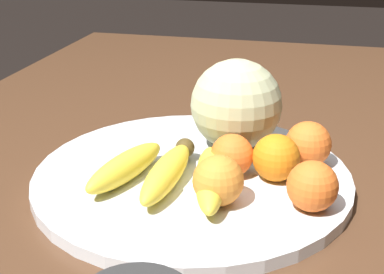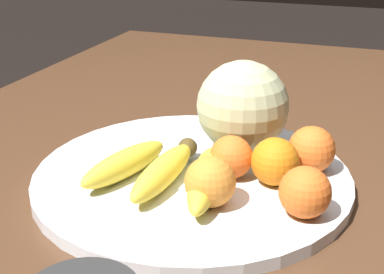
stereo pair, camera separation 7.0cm
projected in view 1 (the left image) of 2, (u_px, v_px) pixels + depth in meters
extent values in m
cube|color=#4C301E|center=(209.00, 174.00, 0.79)|extent=(1.60, 1.05, 0.04)
cube|color=#4C301E|center=(117.00, 160.00, 1.67)|extent=(0.07, 0.07, 0.68)
cylinder|color=silver|center=(192.00, 176.00, 0.72)|extent=(0.43, 0.43, 0.02)
torus|color=#47382D|center=(192.00, 175.00, 0.72)|extent=(0.43, 0.43, 0.01)
sphere|color=#B2B789|center=(236.00, 105.00, 0.77)|extent=(0.13, 0.13, 0.13)
sphere|color=#473819|center=(185.00, 148.00, 0.74)|extent=(0.03, 0.03, 0.03)
ellipsoid|color=yellow|center=(126.00, 167.00, 0.69)|extent=(0.16, 0.08, 0.04)
ellipsoid|color=yellow|center=(166.00, 173.00, 0.67)|extent=(0.16, 0.04, 0.04)
ellipsoid|color=yellow|center=(210.00, 178.00, 0.66)|extent=(0.17, 0.07, 0.04)
sphere|color=orange|center=(308.00, 144.00, 0.73)|extent=(0.06, 0.06, 0.06)
sphere|color=orange|center=(218.00, 181.00, 0.63)|extent=(0.06, 0.06, 0.06)
sphere|color=orange|center=(276.00, 158.00, 0.69)|extent=(0.06, 0.06, 0.06)
sphere|color=orange|center=(312.00, 186.00, 0.62)|extent=(0.06, 0.06, 0.06)
sphere|color=orange|center=(232.00, 155.00, 0.70)|extent=(0.06, 0.06, 0.06)
cube|color=white|center=(208.00, 176.00, 0.71)|extent=(0.10, 0.04, 0.00)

